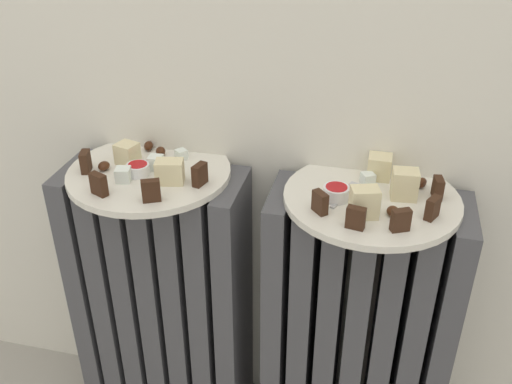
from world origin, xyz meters
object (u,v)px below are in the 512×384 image
Objects in this scene: radiator_left at (164,306)px; jam_bowl_right at (336,192)px; jam_bowl_left at (138,169)px; plate_right at (371,199)px; fork at (347,193)px; plate_left at (149,173)px; radiator_right at (355,338)px.

jam_bowl_right reaches higher than radiator_left.
jam_bowl_right reaches higher than jam_bowl_left.
radiator_left is 14.96× the size of jam_bowl_left.
jam_bowl_left is (-0.01, -0.02, 0.33)m from radiator_left.
plate_right is 0.07m from jam_bowl_right.
jam_bowl_right is at bearing -0.74° from jam_bowl_left.
radiator_left is 6.48× the size of fork.
plate_right is 3.12× the size of fork.
radiator_left is at bearing 61.69° from jam_bowl_left.
jam_bowl_left is 0.43× the size of fork.
radiator_left is 0.48m from jam_bowl_right.
plate_left is at bearing 179.36° from fork.
jam_bowl_right is at bearing -4.26° from radiator_left.
jam_bowl_left reaches higher than plate_left.
plate_right is at bearing 23.82° from jam_bowl_right.
radiator_left is 0.32m from plate_left.
plate_left is at bearing 61.69° from jam_bowl_left.
plate_right is 6.82× the size of jam_bowl_right.
radiator_right is at bearing 0.00° from plate_left.
jam_bowl_left reaches higher than radiator_right.
jam_bowl_right is (0.34, -0.03, 0.02)m from plate_left.
fork is at bearing -0.64° from plate_left.
jam_bowl_left reaches higher than plate_right.
fork is (0.36, -0.00, 0.32)m from radiator_left.
plate_left is at bearing 175.74° from jam_bowl_right.
plate_right is at bearing 0.00° from plate_left.
plate_right is 0.41m from jam_bowl_left.
radiator_left is 1.00× the size of radiator_right.
plate_left is 0.36m from fork.
jam_bowl_left is at bearing 179.26° from jam_bowl_right.
fork is (0.37, 0.02, -0.01)m from jam_bowl_left.
plate_left is 6.82× the size of jam_bowl_right.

